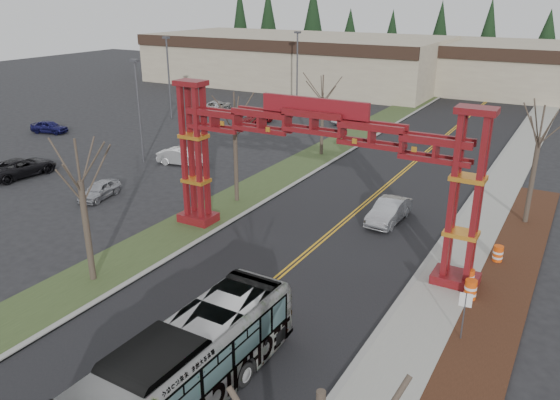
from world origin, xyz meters
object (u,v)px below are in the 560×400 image
Objects in this scene: parked_car_near_c at (22,167)px; barrel_north at (498,254)px; parked_car_near_b at (182,157)px; retail_building_west at (296,59)px; bare_tree_median_far at (323,98)px; parked_car_far_a at (347,118)px; bare_tree_right_far at (539,138)px; parked_car_mid_b at (49,127)px; parked_car_far_b at (217,106)px; light_pole_mid at (168,72)px; barrel_south at (470,290)px; parked_car_mid_a at (257,118)px; light_pole_near at (138,104)px; bare_tree_median_mid at (235,121)px; barrel_mid at (469,278)px; parked_car_near_a at (99,190)px; street_sign at (465,307)px; light_pole_far at (297,63)px; gateway_arch at (313,147)px; bare_tree_median_near at (80,182)px; silver_sedan at (389,211)px; transit_bus at (180,372)px.

barrel_north is (35.32, 3.01, -0.25)m from parked_car_near_c.
parked_car_near_b is at bearing -129.75° from parked_car_near_c.
bare_tree_median_far is (22.00, -36.09, 1.37)m from retail_building_west.
parked_car_far_a is 29.69m from bare_tree_right_far.
parked_car_mid_b is 46.36m from bare_tree_right_far.
parked_car_far_b is (-16.39, -1.86, 0.08)m from parked_car_far_a.
light_pole_mid is 45.98m from barrel_south.
light_pole_near is at bearing -91.52° from parked_car_mid_a.
bare_tree_median_mid is 18.17m from barrel_north.
retail_building_west is 30.50m from parked_car_mid_a.
parked_car_mid_b is 29.21m from bare_tree_median_far.
bare_tree_median_far is 24.77m from barrel_mid.
parked_car_mid_a reaches higher than parked_car_near_a.
retail_building_west is 54.31m from bare_tree_median_mid.
parked_car_near_a is 3.37× the size of barrel_south.
parked_car_near_b is 5.60m from light_pole_near.
light_pole_mid is at bearing 52.70° from parked_car_far_b.
parked_car_near_a is 1.61× the size of street_sign.
parked_car_near_a is 0.85× the size of parked_car_near_b.
light_pole_far reaches higher than parked_car_near_a.
gateway_arch is 10.22m from barrel_mid.
bare_tree_median_near is at bearing -53.82° from light_pole_near.
silver_sedan is at bearing 7.09° from parked_car_near_a.
light_pole_far is (6.22, 9.13, 4.62)m from parked_car_far_b.
transit_bus is 19.60m from silver_sedan.
retail_building_west reaches higher than bare_tree_median_far.
light_pole_near is 8.76× the size of barrel_north.
parked_car_near_a is 9.19m from parked_car_near_c.
bare_tree_median_mid is at bearing 152.59° from street_sign.
retail_building_west is 5.00× the size of light_pole_far.
light_pole_far is 48.31m from barrel_mid.
parked_car_far_a is at bearing 120.01° from street_sign.
light_pole_mid reaches higher than parked_car_far_a.
silver_sedan reaches higher than parked_car_mid_a.
bare_tree_median_near is 0.80× the size of light_pole_far.
parked_car_near_c is at bearing 154.25° from transit_bus.
silver_sedan is 4.47× the size of barrel_north.
retail_building_west is 6.13× the size of bare_tree_right_far.
light_pole_mid is (-2.43, -5.59, 4.60)m from parked_car_far_b.
retail_building_west reaches higher than barrel_north.
bare_tree_median_near is 48.25m from light_pole_far.
parked_car_near_b reaches higher than parked_car_far_a.
bare_tree_median_mid is (11.60, -21.10, 4.95)m from parked_car_mid_a.
silver_sedan is 18.53m from bare_tree_median_near.
light_pole_mid reaches higher than bare_tree_median_near.
light_pole_mid is (-10.22, -2.36, 4.60)m from parked_car_mid_a.
barrel_mid is at bearing -46.93° from bare_tree_median_far.
parked_car_mid_a is 33.68m from bare_tree_right_far.
parked_car_mid_a is 5.09× the size of barrel_mid.
retail_building_west is at bearing 119.07° from gateway_arch.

